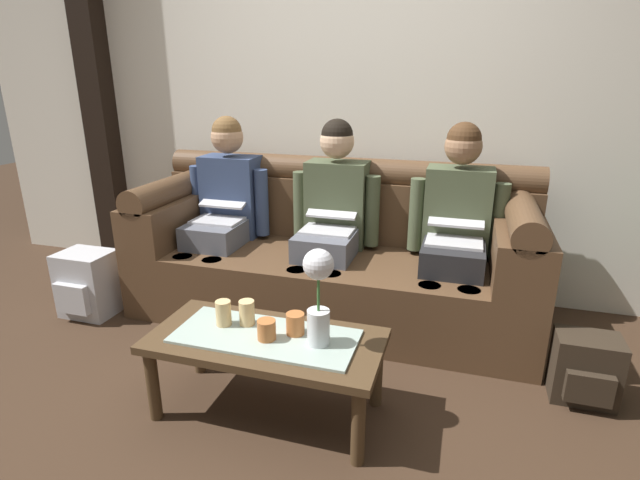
{
  "coord_description": "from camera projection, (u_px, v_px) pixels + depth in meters",
  "views": [
    {
      "loc": [
        0.78,
        -1.64,
        1.46
      ],
      "look_at": [
        0.01,
        0.86,
        0.58
      ],
      "focal_mm": 27.36,
      "sensor_mm": 36.0,
      "label": 1
    }
  ],
  "objects": [
    {
      "name": "person_middle",
      "position": [
        332.0,
        213.0,
        3.01
      ],
      "size": [
        0.56,
        0.67,
        1.22
      ],
      "color": "#595B66",
      "rests_on": "ground_plane"
    },
    {
      "name": "person_left",
      "position": [
        224.0,
        204.0,
        3.21
      ],
      "size": [
        0.56,
        0.67,
        1.22
      ],
      "color": "#595B66",
      "rests_on": "ground_plane"
    },
    {
      "name": "ground_plane",
      "position": [
        261.0,
        423.0,
        2.16
      ],
      "size": [
        14.0,
        14.0,
        0.0
      ],
      "primitive_type": "plane",
      "color": "#382619"
    },
    {
      "name": "backpack_right",
      "position": [
        585.0,
        369.0,
        2.28
      ],
      "size": [
        0.29,
        0.25,
        0.32
      ],
      "color": "#2D2319",
      "rests_on": "ground_plane"
    },
    {
      "name": "timber_pillar",
      "position": [
        96.0,
        78.0,
        3.68
      ],
      "size": [
        0.2,
        0.2,
        2.9
      ],
      "primitive_type": "cube",
      "color": "black",
      "rests_on": "ground_plane"
    },
    {
      "name": "coffee_table",
      "position": [
        266.0,
        347.0,
        2.14
      ],
      "size": [
        1.02,
        0.49,
        0.39
      ],
      "color": "#47331E",
      "rests_on": "ground_plane"
    },
    {
      "name": "backpack_left",
      "position": [
        88.0,
        284.0,
        3.1
      ],
      "size": [
        0.33,
        0.3,
        0.42
      ],
      "color": "#B7B7BC",
      "rests_on": "ground_plane"
    },
    {
      "name": "back_wall_patterned",
      "position": [
        355.0,
        78.0,
        3.24
      ],
      "size": [
        6.0,
        0.12,
        2.9
      ],
      "primitive_type": "cube",
      "color": "silver",
      "rests_on": "ground_plane"
    },
    {
      "name": "cup_near_right",
      "position": [
        223.0,
        313.0,
        2.19
      ],
      "size": [
        0.07,
        0.07,
        0.12
      ],
      "primitive_type": "cylinder",
      "color": "#DBB77A",
      "rests_on": "coffee_table"
    },
    {
      "name": "person_right",
      "position": [
        456.0,
        223.0,
        2.8
      ],
      "size": [
        0.56,
        0.67,
        1.22
      ],
      "color": "#232326",
      "rests_on": "ground_plane"
    },
    {
      "name": "cup_far_left",
      "position": [
        247.0,
        313.0,
        2.19
      ],
      "size": [
        0.07,
        0.07,
        0.11
      ],
      "primitive_type": "cylinder",
      "color": "#DBB77A",
      "rests_on": "coffee_table"
    },
    {
      "name": "cup_far_center",
      "position": [
        295.0,
        324.0,
        2.12
      ],
      "size": [
        0.08,
        0.08,
        0.1
      ],
      "primitive_type": "cylinder",
      "color": "#B26633",
      "rests_on": "coffee_table"
    },
    {
      "name": "couch",
      "position": [
        332.0,
        257.0,
        3.11
      ],
      "size": [
        2.45,
        0.88,
        0.96
      ],
      "color": "#513823",
      "rests_on": "ground_plane"
    },
    {
      "name": "flower_vase",
      "position": [
        318.0,
        291.0,
        1.98
      ],
      "size": [
        0.13,
        0.13,
        0.42
      ],
      "color": "silver",
      "rests_on": "coffee_table"
    },
    {
      "name": "cup_near_left",
      "position": [
        267.0,
        330.0,
        2.07
      ],
      "size": [
        0.08,
        0.08,
        0.09
      ],
      "primitive_type": "cylinder",
      "color": "#B26633",
      "rests_on": "coffee_table"
    }
  ]
}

